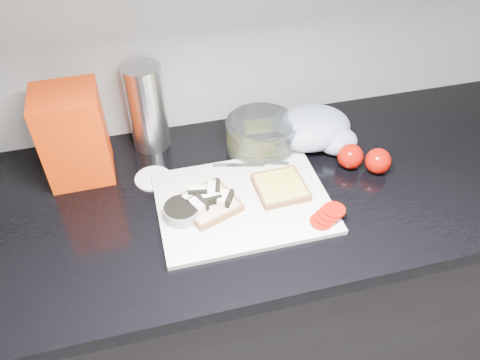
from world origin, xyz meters
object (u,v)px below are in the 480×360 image
glass_bowl (262,135)px  cutting_board (243,202)px  steel_canister (147,108)px  bread_bag (74,135)px

glass_bowl → cutting_board: bearing=-117.3°
glass_bowl → steel_canister: (-0.28, 0.09, 0.08)m
cutting_board → bread_bag: bread_bag is taller
glass_bowl → steel_canister: steel_canister is taller
cutting_board → glass_bowl: (0.10, 0.20, 0.03)m
glass_bowl → steel_canister: bearing=163.1°
glass_bowl → steel_canister: 0.31m
cutting_board → steel_canister: steel_canister is taller
cutting_board → glass_bowl: glass_bowl is taller
glass_bowl → steel_canister: size_ratio=0.81×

